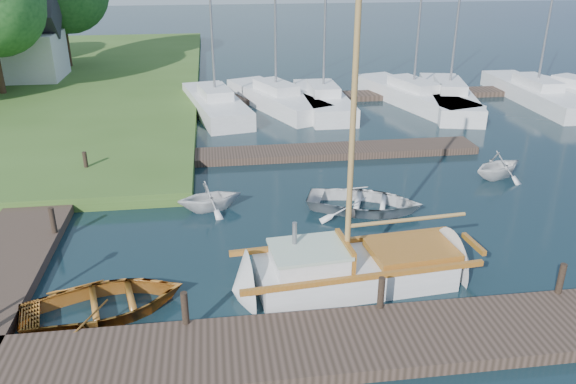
{
  "coord_description": "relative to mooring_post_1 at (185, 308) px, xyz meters",
  "views": [
    {
      "loc": [
        -2.14,
        -15.63,
        8.01
      ],
      "look_at": [
        0.0,
        0.0,
        1.2
      ],
      "focal_mm": 35.0,
      "sensor_mm": 36.0,
      "label": 1
    }
  ],
  "objects": [
    {
      "name": "marina_boat_1",
      "position": [
        4.33,
        19.61,
        -0.13
      ],
      "size": [
        5.13,
        8.49,
        10.43
      ],
      "rotation": [
        0.0,
        0.0,
        1.95
      ],
      "color": "silver",
      "rests_on": "ground"
    },
    {
      "name": "marina_boat_4",
      "position": [
        13.94,
        18.74,
        -0.14
      ],
      "size": [
        4.27,
        9.39,
        10.07
      ],
      "rotation": [
        0.0,
        0.0,
        1.33
      ],
      "color": "silver",
      "rests_on": "ground"
    },
    {
      "name": "marina_boat_0",
      "position": [
        1.0,
        18.82,
        -0.12
      ],
      "size": [
        3.72,
        8.14,
        11.92
      ],
      "rotation": [
        0.0,
        0.0,
        1.77
      ],
      "color": "silver",
      "rests_on": "ground"
    },
    {
      "name": "marina_boat_2",
      "position": [
        6.82,
        18.81,
        -0.13
      ],
      "size": [
        2.21,
        7.49,
        10.52
      ],
      "rotation": [
        0.0,
        0.0,
        1.57
      ],
      "color": "silver",
      "rests_on": "ground"
    },
    {
      "name": "mooring_post_4",
      "position": [
        -4.0,
        5.0,
        0.0
      ],
      "size": [
        0.16,
        0.16,
        0.8
      ],
      "primitive_type": "cylinder",
      "color": "black",
      "rests_on": "left_dock"
    },
    {
      "name": "marina_boat_6",
      "position": [
        21.41,
        18.41,
        -0.14
      ],
      "size": [
        4.62,
        7.71,
        9.81
      ],
      "rotation": [
        0.0,
        0.0,
        1.92
      ],
      "color": "silver",
      "rests_on": "ground"
    },
    {
      "name": "marina_boat_5",
      "position": [
        19.18,
        18.78,
        -0.14
      ],
      "size": [
        2.32,
        9.51,
        10.85
      ],
      "rotation": [
        0.0,
        0.0,
        1.56
      ],
      "color": "silver",
      "rests_on": "ground"
    },
    {
      "name": "far_dock",
      "position": [
        5.0,
        11.5,
        -0.55
      ],
      "size": [
        14.0,
        1.6,
        0.3
      ],
      "primitive_type": "cube",
      "color": "#32261D",
      "rests_on": "ground"
    },
    {
      "name": "near_dock",
      "position": [
        3.0,
        -1.0,
        -0.55
      ],
      "size": [
        18.0,
        2.2,
        0.3
      ],
      "primitive_type": "cube",
      "color": "#32261D",
      "rests_on": "ground"
    },
    {
      "name": "left_dock",
      "position": [
        -5.0,
        7.0,
        -0.55
      ],
      "size": [
        2.2,
        18.0,
        0.3
      ],
      "primitive_type": "cube",
      "color": "#32261D",
      "rests_on": "ground"
    },
    {
      "name": "mooring_post_1",
      "position": [
        0.0,
        0.0,
        0.0
      ],
      "size": [
        0.16,
        0.16,
        0.8
      ],
      "primitive_type": "cylinder",
      "color": "black",
      "rests_on": "near_dock"
    },
    {
      "name": "mooring_post_2",
      "position": [
        4.5,
        0.0,
        0.0
      ],
      "size": [
        0.16,
        0.16,
        0.8
      ],
      "primitive_type": "cylinder",
      "color": "black",
      "rests_on": "near_dock"
    },
    {
      "name": "marina_boat_3",
      "position": [
        12.04,
        19.26,
        -0.13
      ],
      "size": [
        4.63,
        9.57,
        12.0
      ],
      "rotation": [
        0.0,
        0.0,
        1.84
      ],
      "color": "silver",
      "rests_on": "ground"
    },
    {
      "name": "tender_c",
      "position": [
        5.69,
        5.88,
        -0.31
      ],
      "size": [
        4.48,
        3.83,
        0.78
      ],
      "primitive_type": "imported",
      "rotation": [
        0.0,
        0.0,
        1.22
      ],
      "color": "silver",
      "rests_on": "ground"
    },
    {
      "name": "sailboat",
      "position": [
        4.41,
        1.59,
        -0.36
      ],
      "size": [
        7.3,
        2.59,
        9.83
      ],
      "rotation": [
        0.0,
        0.0,
        0.09
      ],
      "color": "silver",
      "rests_on": "ground"
    },
    {
      "name": "mooring_post_5",
      "position": [
        -4.0,
        10.0,
        0.0
      ],
      "size": [
        0.16,
        0.16,
        0.8
      ],
      "primitive_type": "cylinder",
      "color": "black",
      "rests_on": "left_dock"
    },
    {
      "name": "house_c",
      "position": [
        -11.0,
        27.0,
        1.88
      ],
      "size": [
        5.25,
        4.0,
        5.28
      ],
      "color": "beige",
      "rests_on": "shore"
    },
    {
      "name": "ground",
      "position": [
        3.0,
        5.0,
        -0.7
      ],
      "size": [
        160.0,
        160.0,
        0.0
      ],
      "primitive_type": "plane",
      "color": "black",
      "rests_on": "ground"
    },
    {
      "name": "tender_b",
      "position": [
        0.59,
        6.62,
        -0.14
      ],
      "size": [
        2.47,
        2.24,
        1.12
      ],
      "primitive_type": "imported",
      "rotation": [
        0.0,
        0.0,
        1.78
      ],
      "color": "silver",
      "rests_on": "ground"
    },
    {
      "name": "tender_d",
      "position": [
        11.51,
        8.06,
        -0.11
      ],
      "size": [
        2.81,
        2.64,
        1.18
      ],
      "primitive_type": "imported",
      "rotation": [
        0.0,
        0.0,
        1.96
      ],
      "color": "silver",
      "rests_on": "ground"
    },
    {
      "name": "dinghy",
      "position": [
        -1.96,
        1.08,
        -0.31
      ],
      "size": [
        4.31,
        3.53,
        0.78
      ],
      "primitive_type": "imported",
      "rotation": [
        0.0,
        0.0,
        1.82
      ],
      "color": "brown",
      "rests_on": "ground"
    },
    {
      "name": "pontoon",
      "position": [
        13.0,
        21.0,
        -0.55
      ],
      "size": [
        30.0,
        1.6,
        0.3
      ],
      "primitive_type": "cube",
      "color": "#32261D",
      "rests_on": "ground"
    },
    {
      "name": "mooring_post_3",
      "position": [
        9.0,
        0.0,
        0.0
      ],
      "size": [
        0.16,
        0.16,
        0.8
      ],
      "primitive_type": "cylinder",
      "color": "black",
      "rests_on": "near_dock"
    }
  ]
}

